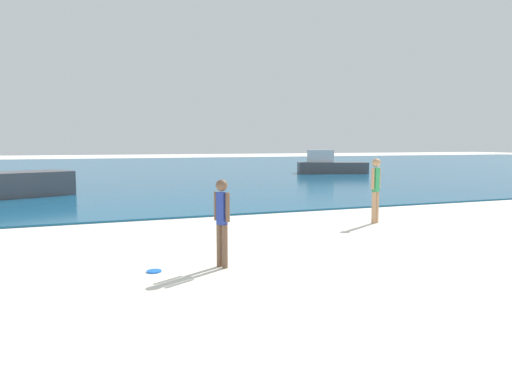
% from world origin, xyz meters
% --- Properties ---
extents(water, '(160.00, 60.00, 0.06)m').
position_xyz_m(water, '(0.00, 42.75, 0.03)').
color(water, '#14567F').
rests_on(water, ground).
extents(person_standing, '(0.21, 0.33, 1.56)m').
position_xyz_m(person_standing, '(-1.60, 7.08, 0.89)').
color(person_standing, brown).
rests_on(person_standing, ground).
extents(frisbee, '(0.25, 0.25, 0.03)m').
position_xyz_m(frisbee, '(-2.78, 7.20, 0.01)').
color(frisbee, blue).
rests_on(frisbee, ground).
extents(person_distant, '(0.38, 0.24, 1.78)m').
position_xyz_m(person_distant, '(3.72, 10.07, 1.01)').
color(person_distant, tan).
rests_on(person_distant, ground).
extents(boat_far, '(5.24, 3.20, 1.70)m').
position_xyz_m(boat_far, '(13.44, 29.42, 0.65)').
color(boat_far, '#4C4C51').
rests_on(boat_far, water).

